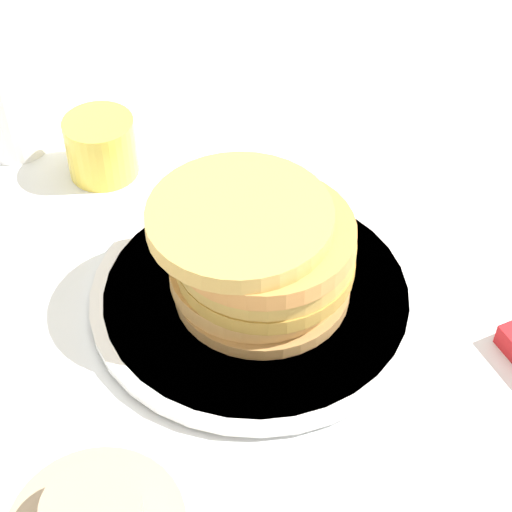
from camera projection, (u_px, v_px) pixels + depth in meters
The scene contains 4 objects.
ground_plane at pixel (241, 315), 0.72m from camera, with size 4.00×4.00×0.00m, color white.
plate at pixel (256, 295), 0.72m from camera, with size 0.28×0.28×0.01m.
pancake_stack at pixel (260, 251), 0.69m from camera, with size 0.16×0.16×0.09m.
juice_glass at pixel (101, 147), 0.83m from camera, with size 0.07×0.07×0.06m.
Camera 1 is at (-0.00, 0.47, 0.54)m, focal length 60.00 mm.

